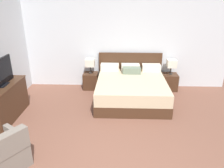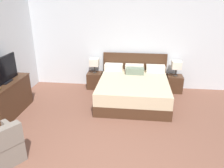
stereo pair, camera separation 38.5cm
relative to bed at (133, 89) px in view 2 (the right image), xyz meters
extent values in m
cube|color=silver|center=(-0.42, 1.04, 1.00)|extent=(6.77, 0.06, 2.66)
cube|color=#422819|center=(0.00, -0.08, -0.19)|extent=(1.85, 2.00, 0.28)
cube|color=#C6B28E|center=(0.00, -0.08, 0.11)|extent=(1.83, 1.98, 0.32)
cube|color=#422819|center=(0.00, 0.94, 0.22)|extent=(1.93, 0.05, 1.10)
cube|color=beige|center=(-0.62, 0.75, 0.37)|extent=(0.54, 0.28, 0.20)
cube|color=beige|center=(0.00, 0.75, 0.37)|extent=(0.54, 0.28, 0.20)
cube|color=beige|center=(0.62, 0.75, 0.37)|extent=(0.54, 0.28, 0.20)
cube|color=slate|center=(0.02, 0.48, 0.36)|extent=(0.52, 0.22, 0.18)
cube|color=#422819|center=(-1.22, 0.74, -0.08)|extent=(0.44, 0.42, 0.50)
cube|color=black|center=(-1.22, 0.53, -0.03)|extent=(0.38, 0.01, 0.22)
cube|color=#422819|center=(1.22, 0.74, -0.08)|extent=(0.44, 0.42, 0.50)
cube|color=black|center=(1.22, 0.53, -0.03)|extent=(0.38, 0.01, 0.22)
cylinder|color=#332D28|center=(-1.22, 0.74, 0.18)|extent=(0.11, 0.11, 0.02)
cylinder|color=#332D28|center=(-1.22, 0.74, 0.29)|extent=(0.02, 0.02, 0.21)
cube|color=beige|center=(-1.22, 0.74, 0.51)|extent=(0.27, 0.27, 0.23)
cylinder|color=#332D28|center=(1.22, 0.74, 0.18)|extent=(0.11, 0.11, 0.02)
cylinder|color=#332D28|center=(1.22, 0.74, 0.29)|extent=(0.02, 0.02, 0.21)
cube|color=beige|center=(1.22, 0.74, 0.51)|extent=(0.27, 0.27, 0.23)
cube|color=#422819|center=(-2.95, -1.13, 0.09)|extent=(0.45, 1.40, 0.82)
cube|color=#482C1C|center=(-2.95, -1.13, 0.49)|extent=(0.46, 1.44, 0.02)
cube|color=black|center=(-2.95, -1.11, 0.51)|extent=(0.18, 0.31, 0.02)
cube|color=black|center=(-2.95, -1.11, 0.81)|extent=(0.04, 0.98, 0.60)
cube|color=black|center=(-2.93, -1.11, 0.81)|extent=(0.01, 0.96, 0.58)
cube|color=#70665B|center=(-2.04, -2.88, 0.25)|extent=(0.51, 0.65, 0.36)
cube|color=#70665B|center=(-2.09, -2.48, 0.16)|extent=(0.57, 0.43, 0.18)
camera|label=1|loc=(-0.32, -5.56, 2.37)|focal=35.00mm
camera|label=2|loc=(0.06, -5.53, 2.37)|focal=35.00mm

